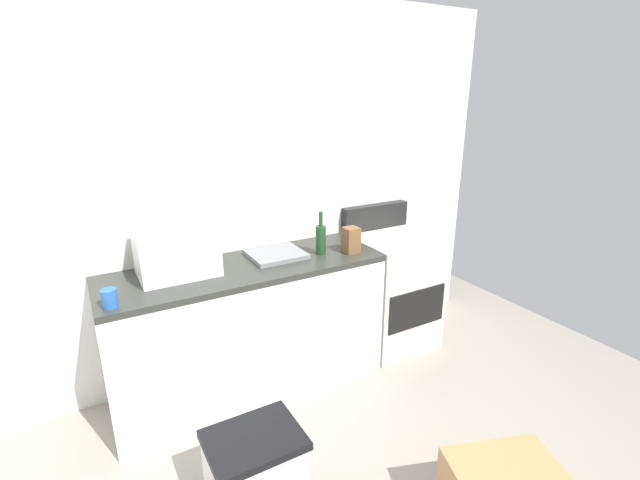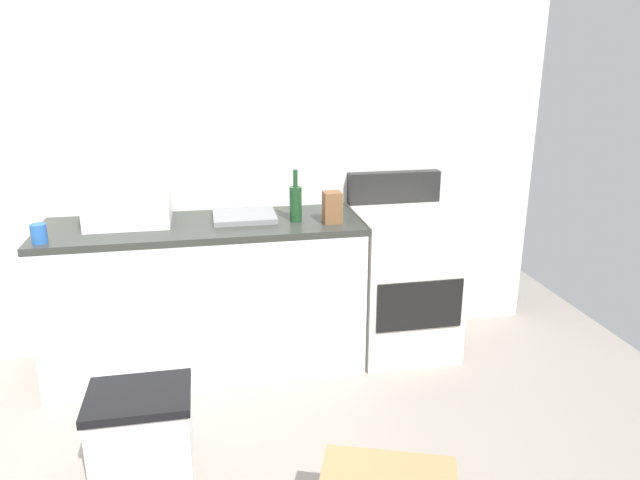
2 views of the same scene
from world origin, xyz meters
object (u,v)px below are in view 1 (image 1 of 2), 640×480
(storage_bin, at_px, (255,467))
(microwave, at_px, (177,253))
(stove_oven, at_px, (391,288))
(coffee_mug, at_px, (109,298))
(wine_bottle, at_px, (321,239))
(knife_block, at_px, (351,240))

(storage_bin, bearing_deg, microwave, 95.01)
(stove_oven, height_order, coffee_mug, stove_oven)
(microwave, xyz_separation_m, coffee_mug, (-0.41, -0.28, -0.09))
(microwave, distance_m, wine_bottle, 0.94)
(coffee_mug, height_order, storage_bin, coffee_mug)
(stove_oven, relative_size, microwave, 2.39)
(microwave, xyz_separation_m, wine_bottle, (0.93, -0.12, -0.03))
(knife_block, bearing_deg, storage_bin, -144.14)
(microwave, bearing_deg, stove_oven, -2.39)
(stove_oven, xyz_separation_m, storage_bin, (-1.54, -0.89, -0.27))
(microwave, relative_size, storage_bin, 1.00)
(wine_bottle, relative_size, knife_block, 1.67)
(storage_bin, bearing_deg, coffee_mug, 126.27)
(microwave, relative_size, coffee_mug, 4.60)
(microwave, xyz_separation_m, storage_bin, (0.08, -0.96, -0.84))
(stove_oven, relative_size, knife_block, 6.11)
(storage_bin, bearing_deg, knife_block, 35.86)
(stove_oven, distance_m, storage_bin, 1.80)
(stove_oven, distance_m, microwave, 1.72)
(stove_oven, bearing_deg, knife_block, -164.89)
(stove_oven, relative_size, wine_bottle, 3.67)
(stove_oven, distance_m, knife_block, 0.73)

